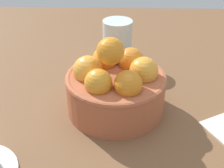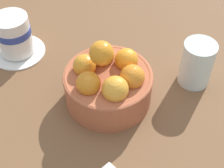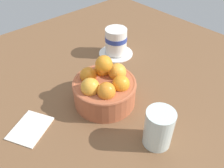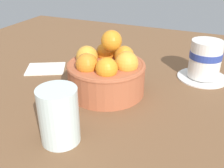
{
  "view_description": "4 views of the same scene",
  "coord_description": "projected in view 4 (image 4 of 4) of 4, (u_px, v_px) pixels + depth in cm",
  "views": [
    {
      "loc": [
        0.68,
        -39.32,
        29.54
      ],
      "look_at": [
        -0.53,
        -1.32,
        5.63
      ],
      "focal_mm": 47.07,
      "sensor_mm": 36.0,
      "label": 1
    },
    {
      "loc": [
        39.85,
        -10.8,
        48.54
      ],
      "look_at": [
        1.15,
        0.37,
        5.08
      ],
      "focal_mm": 54.67,
      "sensor_mm": 36.0,
      "label": 2
    },
    {
      "loc": [
        27.98,
        33.72,
        42.4
      ],
      "look_at": [
        -1.8,
        0.8,
        5.26
      ],
      "focal_mm": 37.27,
      "sensor_mm": 36.0,
      "label": 3
    },
    {
      "loc": [
        -20.54,
        44.54,
        26.79
      ],
      "look_at": [
        -1.97,
        1.63,
        2.95
      ],
      "focal_mm": 42.48,
      "sensor_mm": 36.0,
      "label": 4
    }
  ],
  "objects": [
    {
      "name": "folded_napkin",
      "position": [
        46.0,
        68.0,
        0.66
      ],
      "size": [
        11.61,
        10.82,
        0.6
      ],
      "primitive_type": "cube",
      "rotation": [
        0.0,
        0.0,
        0.49
      ],
      "color": "white",
      "rests_on": "ground_plane"
    },
    {
      "name": "terracotta_bowl",
      "position": [
        106.0,
        72.0,
        0.54
      ],
      "size": [
        15.88,
        15.88,
        13.04
      ],
      "color": "#AD5938",
      "rests_on": "ground_plane"
    },
    {
      "name": "ground_plane",
      "position": [
        107.0,
        100.0,
        0.57
      ],
      "size": [
        114.57,
        107.66,
        4.21
      ],
      "primitive_type": "cube",
      "color": "brown"
    },
    {
      "name": "coffee_cup",
      "position": [
        205.0,
        61.0,
        0.6
      ],
      "size": [
        11.32,
        11.32,
        9.0
      ],
      "color": "white",
      "rests_on": "ground_plane"
    },
    {
      "name": "water_glass",
      "position": [
        57.0,
        115.0,
        0.4
      ],
      "size": [
        6.11,
        6.11,
        9.0
      ],
      "primitive_type": "cylinder",
      "color": "silver",
      "rests_on": "ground_plane"
    }
  ]
}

